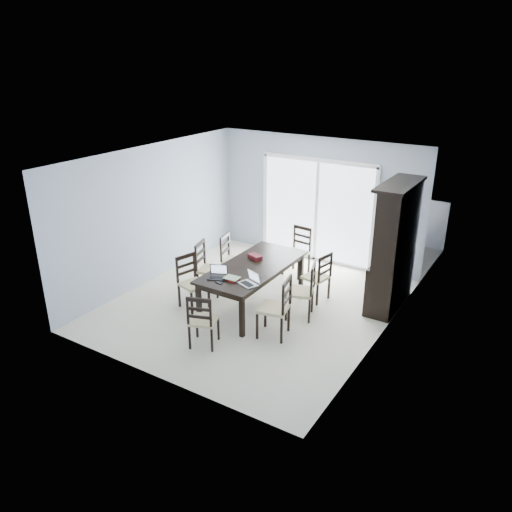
{
  "coord_description": "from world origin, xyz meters",
  "views": [
    {
      "loc": [
        4.18,
        -6.63,
        4.14
      ],
      "look_at": [
        0.05,
        0.0,
        0.94
      ],
      "focal_mm": 35.0,
      "sensor_mm": 36.0,
      "label": 1
    }
  ],
  "objects_px": {
    "dining_table": "(253,270)",
    "chair_left_far": "(230,254)",
    "laptop_silver": "(248,282)",
    "chair_end_near": "(202,316)",
    "china_hutch": "(394,248)",
    "chair_right_near": "(280,301)",
    "cell_phone": "(219,283)",
    "chair_left_mid": "(206,262)",
    "chair_right_mid": "(306,285)",
    "laptop_dark": "(217,276)",
    "hot_tub": "(317,223)",
    "chair_right_far": "(320,272)",
    "chair_left_near": "(190,276)",
    "game_box": "(255,257)",
    "chair_end_far": "(299,245)"
  },
  "relations": [
    {
      "from": "dining_table",
      "to": "chair_left_far",
      "type": "distance_m",
      "value": 1.06
    },
    {
      "from": "chair_right_mid",
      "to": "laptop_dark",
      "type": "bearing_deg",
      "value": 106.3
    },
    {
      "from": "dining_table",
      "to": "chair_right_far",
      "type": "xyz_separation_m",
      "value": [
        0.91,
        0.76,
        -0.12
      ]
    },
    {
      "from": "laptop_dark",
      "to": "game_box",
      "type": "bearing_deg",
      "value": 62.92
    },
    {
      "from": "chair_left_far",
      "to": "cell_phone",
      "type": "bearing_deg",
      "value": 16.69
    },
    {
      "from": "chair_end_near",
      "to": "hot_tub",
      "type": "height_order",
      "value": "chair_end_near"
    },
    {
      "from": "chair_right_near",
      "to": "chair_right_mid",
      "type": "relative_size",
      "value": 1.02
    },
    {
      "from": "chair_right_near",
      "to": "chair_end_near",
      "type": "bearing_deg",
      "value": 125.56
    },
    {
      "from": "chair_end_far",
      "to": "cell_phone",
      "type": "bearing_deg",
      "value": 93.94
    },
    {
      "from": "chair_left_mid",
      "to": "hot_tub",
      "type": "distance_m",
      "value": 3.48
    },
    {
      "from": "dining_table",
      "to": "chair_left_far",
      "type": "bearing_deg",
      "value": 146.82
    },
    {
      "from": "dining_table",
      "to": "hot_tub",
      "type": "height_order",
      "value": "hot_tub"
    },
    {
      "from": "dining_table",
      "to": "laptop_silver",
      "type": "bearing_deg",
      "value": -64.47
    },
    {
      "from": "chair_left_near",
      "to": "laptop_silver",
      "type": "height_order",
      "value": "chair_left_near"
    },
    {
      "from": "chair_left_mid",
      "to": "chair_end_near",
      "type": "height_order",
      "value": "chair_left_mid"
    },
    {
      "from": "chair_left_mid",
      "to": "cell_phone",
      "type": "height_order",
      "value": "chair_left_mid"
    },
    {
      "from": "chair_right_mid",
      "to": "laptop_dark",
      "type": "distance_m",
      "value": 1.46
    },
    {
      "from": "laptop_dark",
      "to": "chair_end_near",
      "type": "bearing_deg",
      "value": -92.99
    },
    {
      "from": "laptop_dark",
      "to": "cell_phone",
      "type": "height_order",
      "value": "laptop_dark"
    },
    {
      "from": "chair_left_mid",
      "to": "chair_right_near",
      "type": "height_order",
      "value": "chair_right_near"
    },
    {
      "from": "chair_right_near",
      "to": "chair_right_far",
      "type": "height_order",
      "value": "chair_right_near"
    },
    {
      "from": "chair_right_far",
      "to": "chair_left_far",
      "type": "bearing_deg",
      "value": 106.11
    },
    {
      "from": "dining_table",
      "to": "chair_end_near",
      "type": "height_order",
      "value": "chair_end_near"
    },
    {
      "from": "china_hutch",
      "to": "laptop_dark",
      "type": "distance_m",
      "value": 3.01
    },
    {
      "from": "chair_left_mid",
      "to": "chair_left_far",
      "type": "bearing_deg",
      "value": 153.82
    },
    {
      "from": "chair_left_mid",
      "to": "chair_right_near",
      "type": "xyz_separation_m",
      "value": [
        1.91,
        -0.67,
        0.02
      ]
    },
    {
      "from": "game_box",
      "to": "chair_left_mid",
      "type": "bearing_deg",
      "value": -160.85
    },
    {
      "from": "chair_right_far",
      "to": "chair_end_far",
      "type": "distance_m",
      "value": 1.25
    },
    {
      "from": "chair_right_mid",
      "to": "chair_right_far",
      "type": "bearing_deg",
      "value": -13.44
    },
    {
      "from": "china_hutch",
      "to": "hot_tub",
      "type": "relative_size",
      "value": 1.14
    },
    {
      "from": "dining_table",
      "to": "chair_end_far",
      "type": "height_order",
      "value": "chair_end_far"
    },
    {
      "from": "dining_table",
      "to": "chair_left_near",
      "type": "bearing_deg",
      "value": -146.79
    },
    {
      "from": "chair_end_near",
      "to": "china_hutch",
      "type": "bearing_deg",
      "value": 35.88
    },
    {
      "from": "chair_right_far",
      "to": "cell_phone",
      "type": "height_order",
      "value": "chair_right_far"
    },
    {
      "from": "chair_left_mid",
      "to": "laptop_silver",
      "type": "xyz_separation_m",
      "value": [
        1.34,
        -0.67,
        0.21
      ]
    },
    {
      "from": "chair_right_near",
      "to": "chair_right_mid",
      "type": "xyz_separation_m",
      "value": [
        0.07,
        0.76,
        -0.01
      ]
    },
    {
      "from": "dining_table",
      "to": "chair_right_far",
      "type": "relative_size",
      "value": 2.09
    },
    {
      "from": "chair_end_near",
      "to": "chair_left_far",
      "type": "bearing_deg",
      "value": 94.62
    },
    {
      "from": "game_box",
      "to": "hot_tub",
      "type": "bearing_deg",
      "value": 94.72
    },
    {
      "from": "chair_right_mid",
      "to": "china_hutch",
      "type": "bearing_deg",
      "value": -60.59
    },
    {
      "from": "chair_left_far",
      "to": "game_box",
      "type": "distance_m",
      "value": 0.82
    },
    {
      "from": "chair_right_near",
      "to": "laptop_silver",
      "type": "distance_m",
      "value": 0.61
    },
    {
      "from": "chair_left_far",
      "to": "chair_right_near",
      "type": "distance_m",
      "value": 2.19
    },
    {
      "from": "chair_left_mid",
      "to": "chair_end_near",
      "type": "xyz_separation_m",
      "value": [
        1.1,
        -1.56,
        -0.05
      ]
    },
    {
      "from": "chair_right_near",
      "to": "chair_right_far",
      "type": "xyz_separation_m",
      "value": [
        0.01,
        1.44,
        -0.05
      ]
    },
    {
      "from": "dining_table",
      "to": "laptop_dark",
      "type": "height_order",
      "value": "laptop_dark"
    },
    {
      "from": "chair_right_near",
      "to": "cell_phone",
      "type": "bearing_deg",
      "value": 89.63
    },
    {
      "from": "chair_right_near",
      "to": "china_hutch",
      "type": "bearing_deg",
      "value": -42.15
    },
    {
      "from": "chair_left_near",
      "to": "chair_end_far",
      "type": "relative_size",
      "value": 0.97
    },
    {
      "from": "chair_right_mid",
      "to": "cell_phone",
      "type": "bearing_deg",
      "value": 113.78
    }
  ]
}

